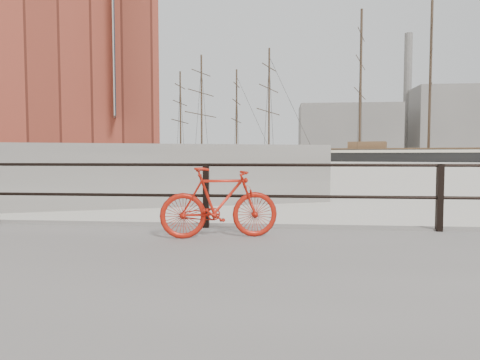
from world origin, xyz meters
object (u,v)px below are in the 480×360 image
(schooner_mid, at_px, (234,163))
(schooner_left, at_px, (208,163))
(workboat_far, at_px, (22,167))
(workboat_near, at_px, (59,170))
(bicycle, at_px, (219,203))
(barque_black, at_px, (428,162))

(schooner_mid, xyz_separation_m, schooner_left, (-5.45, 3.33, 0.00))
(workboat_far, bearing_deg, workboat_near, -68.32)
(schooner_mid, height_order, workboat_far, schooner_mid)
(bicycle, height_order, barque_black, barque_black)
(barque_black, distance_m, workboat_far, 79.52)
(schooner_mid, height_order, workboat_near, schooner_mid)
(schooner_left, bearing_deg, schooner_mid, -27.95)
(workboat_far, bearing_deg, bicycle, -80.90)
(bicycle, bearing_deg, schooner_mid, 81.69)
(schooner_mid, xyz_separation_m, workboat_far, (-23.45, -29.10, 0.00))
(schooner_left, bearing_deg, bicycle, -76.80)
(schooner_mid, bearing_deg, workboat_far, -111.89)
(workboat_near, bearing_deg, schooner_mid, 41.38)
(schooner_left, bearing_deg, workboat_far, -115.60)
(workboat_near, distance_m, workboat_far, 12.86)
(bicycle, bearing_deg, barque_black, 55.76)
(barque_black, relative_size, schooner_mid, 2.15)
(barque_black, bearing_deg, workboat_near, -117.81)
(bicycle, height_order, workboat_near, workboat_near)
(barque_black, height_order, workboat_near, barque_black)
(barque_black, xyz_separation_m, schooner_left, (-46.30, -14.36, 0.00))
(bicycle, xyz_separation_m, workboat_far, (-31.25, 44.59, -0.83))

